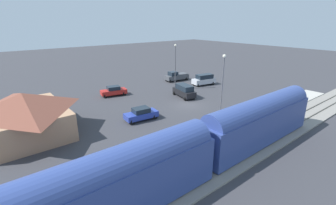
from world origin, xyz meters
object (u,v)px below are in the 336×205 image
at_px(suv_silver, 204,79).
at_px(pickup_charcoal, 176,76).
at_px(light_pole_near_platform, 223,81).
at_px(light_pole_lot_center, 175,62).
at_px(suv_black, 184,91).
at_px(passenger_train, 113,184).
at_px(pedestrian_on_platform, 228,121).
at_px(sedan_red, 114,91).
at_px(station_building, 25,114).
at_px(sedan_blue, 141,114).

bearing_deg(suv_silver, pickup_charcoal, 18.36).
bearing_deg(light_pole_near_platform, light_pole_lot_center, -18.54).
height_order(suv_black, suv_silver, same).
xyz_separation_m(passenger_train, suv_silver, (21.18, -31.33, -1.71)).
bearing_deg(light_pole_near_platform, pickup_charcoal, -25.90).
distance_m(suv_silver, light_pole_near_platform, 19.35).
bearing_deg(pedestrian_on_platform, sedan_red, 10.31).
relative_size(station_building, light_pole_near_platform, 1.28).
height_order(passenger_train, sedan_blue, passenger_train).
distance_m(station_building, pickup_charcoal, 32.71).
xyz_separation_m(passenger_train, pedestrian_on_platform, (3.92, -17.07, -1.58)).
bearing_deg(sedan_blue, station_building, 70.62).
bearing_deg(pickup_charcoal, light_pole_lot_center, 137.22).
bearing_deg(sedan_blue, suv_silver, -69.47).
height_order(station_building, pedestrian_on_platform, station_building).
distance_m(suv_silver, light_pole_lot_center, 8.26).
bearing_deg(passenger_train, sedan_red, -26.62).
xyz_separation_m(suv_silver, light_pole_lot_center, (1.09, 7.01, 4.23)).
bearing_deg(passenger_train, station_building, 6.43).
bearing_deg(light_pole_lot_center, suv_silver, -98.86).
height_order(pickup_charcoal, sedan_red, pickup_charcoal).
bearing_deg(passenger_train, pickup_charcoal, -46.65).
distance_m(pedestrian_on_platform, suv_silver, 22.39).
height_order(suv_silver, pickup_charcoal, suv_silver).
bearing_deg(station_building, pedestrian_on_platform, -126.38).
xyz_separation_m(suv_black, sedan_red, (8.55, 9.29, -0.27)).
bearing_deg(sedan_red, suv_silver, -104.87).
bearing_deg(suv_black, pedestrian_on_platform, 158.77).
xyz_separation_m(passenger_train, pickup_charcoal, (27.57, -29.21, -1.83)).
relative_size(pickup_charcoal, light_pole_near_platform, 0.63).
height_order(station_building, sedan_red, station_building).
xyz_separation_m(station_building, pedestrian_on_platform, (-14.08, -19.10, -1.40)).
bearing_deg(light_pole_near_platform, sedan_blue, 51.24).
bearing_deg(suv_black, light_pole_lot_center, -22.35).
relative_size(station_building, pickup_charcoal, 2.02).
bearing_deg(station_building, pickup_charcoal, -72.97).
bearing_deg(passenger_train, suv_black, -51.95).
bearing_deg(light_pole_lot_center, passenger_train, 132.50).
distance_m(sedan_blue, sedan_red, 12.75).
xyz_separation_m(pedestrian_on_platform, sedan_red, (22.11, 4.02, -0.40)).
distance_m(sedan_blue, pickup_charcoal, 23.18).
bearing_deg(station_building, sedan_red, -61.94).
height_order(pedestrian_on_platform, pickup_charcoal, pickup_charcoal).
height_order(station_building, suv_silver, station_building).
relative_size(station_building, pedestrian_on_platform, 6.61).
relative_size(pedestrian_on_platform, suv_black, 0.33).
distance_m(sedan_blue, light_pole_lot_center, 16.75).
bearing_deg(station_building, suv_silver, -84.55).
distance_m(station_building, pedestrian_on_platform, 23.77).
xyz_separation_m(station_building, light_pole_near_platform, (-11.20, -21.15, 2.78)).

